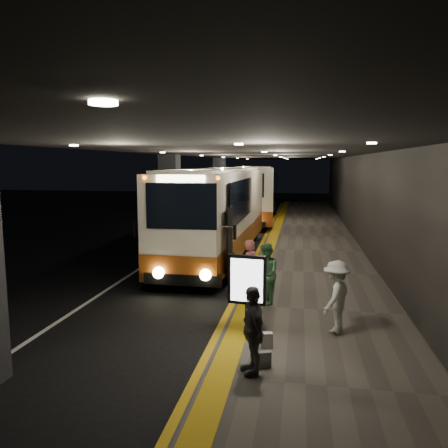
% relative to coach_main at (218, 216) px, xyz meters
% --- Properties ---
extents(ground, '(90.00, 90.00, 0.00)m').
position_rel_coach_main_xyz_m(ground, '(-0.77, -3.53, -1.77)').
color(ground, black).
extents(lane_line_white, '(0.12, 50.00, 0.01)m').
position_rel_coach_main_xyz_m(lane_line_white, '(-2.57, 1.47, -1.76)').
color(lane_line_white, silver).
rests_on(lane_line_white, ground).
extents(kerb_stripe_yellow, '(0.18, 50.00, 0.01)m').
position_rel_coach_main_xyz_m(kerb_stripe_yellow, '(1.58, 1.47, -1.76)').
color(kerb_stripe_yellow, gold).
rests_on(kerb_stripe_yellow, ground).
extents(sidewalk, '(4.50, 50.00, 0.15)m').
position_rel_coach_main_xyz_m(sidewalk, '(3.98, 1.47, -1.69)').
color(sidewalk, '#514C44').
rests_on(sidewalk, ground).
extents(tactile_strip, '(0.50, 50.00, 0.01)m').
position_rel_coach_main_xyz_m(tactile_strip, '(2.08, 1.47, -1.61)').
color(tactile_strip, gold).
rests_on(tactile_strip, sidewalk).
extents(terminal_wall, '(0.10, 50.00, 6.00)m').
position_rel_coach_main_xyz_m(terminal_wall, '(6.23, 1.47, 1.23)').
color(terminal_wall, black).
rests_on(terminal_wall, ground).
extents(support_columns, '(0.80, 24.80, 4.40)m').
position_rel_coach_main_xyz_m(support_columns, '(-2.27, 0.47, 0.43)').
color(support_columns, black).
rests_on(support_columns, ground).
extents(canopy, '(9.00, 50.00, 0.40)m').
position_rel_coach_main_xyz_m(canopy, '(1.73, 1.47, 2.83)').
color(canopy, black).
rests_on(canopy, support_columns).
extents(coach_main, '(2.75, 11.88, 3.68)m').
position_rel_coach_main_xyz_m(coach_main, '(0.00, 0.00, 0.00)').
color(coach_main, beige).
rests_on(coach_main, ground).
extents(coach_second, '(3.19, 11.88, 3.69)m').
position_rel_coach_main_xyz_m(coach_second, '(0.34, 12.32, 0.00)').
color(coach_second, beige).
rests_on(coach_second, ground).
extents(passenger_boarding, '(0.60, 0.73, 1.71)m').
position_rel_coach_main_xyz_m(passenger_boarding, '(2.12, -6.07, -0.76)').
color(passenger_boarding, '#BD5C58').
rests_on(passenger_boarding, sidewalk).
extents(passenger_waiting_green, '(0.73, 0.94, 1.70)m').
position_rel_coach_main_xyz_m(passenger_waiting_green, '(2.56, -6.46, -0.77)').
color(passenger_waiting_green, '#467F52').
rests_on(passenger_waiting_green, sidewalk).
extents(passenger_waiting_white, '(0.92, 1.19, 1.67)m').
position_rel_coach_main_xyz_m(passenger_waiting_white, '(4.30, -8.19, -0.78)').
color(passenger_waiting_white, silver).
rests_on(passenger_waiting_white, sidewalk).
extents(passenger_waiting_grey, '(0.84, 1.09, 1.65)m').
position_rel_coach_main_xyz_m(passenger_waiting_grey, '(2.64, -10.51, -0.79)').
color(passenger_waiting_grey, '#545459').
rests_on(passenger_waiting_grey, sidewalk).
extents(bag_polka, '(0.28, 0.19, 0.31)m').
position_rel_coach_main_xyz_m(bag_polka, '(2.84, -10.26, -1.46)').
color(bag_polka, black).
rests_on(bag_polka, sidewalk).
extents(bag_plain, '(0.29, 0.21, 0.32)m').
position_rel_coach_main_xyz_m(bag_plain, '(2.81, -9.35, -1.46)').
color(bag_plain, silver).
rests_on(bag_plain, sidewalk).
extents(info_sign, '(0.87, 0.22, 1.83)m').
position_rel_coach_main_xyz_m(info_sign, '(2.31, -8.72, -0.38)').
color(info_sign, black).
rests_on(info_sign, sidewalk).
extents(stanchion_post, '(0.05, 0.05, 1.16)m').
position_rel_coach_main_xyz_m(stanchion_post, '(1.98, -5.76, -1.04)').
color(stanchion_post, black).
rests_on(stanchion_post, sidewalk).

